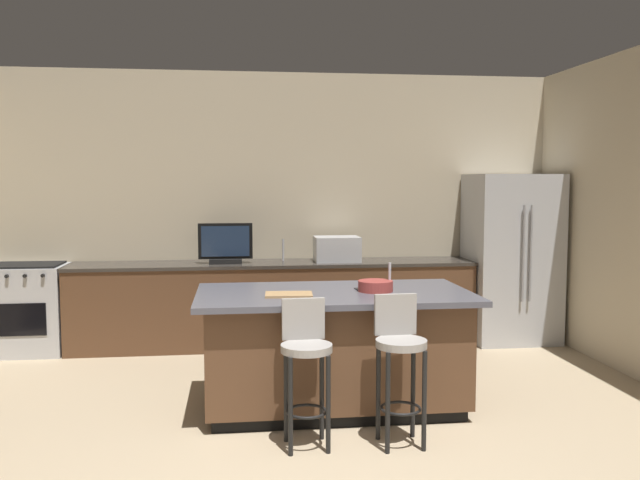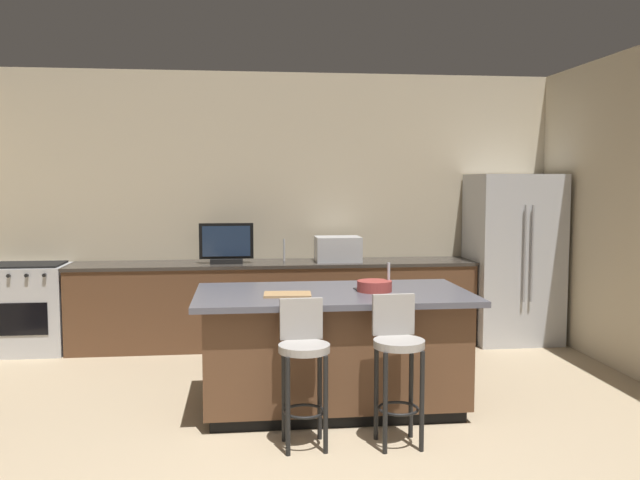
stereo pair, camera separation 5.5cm
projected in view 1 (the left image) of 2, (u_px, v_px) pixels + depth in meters
The scene contains 14 objects.
wall_back at pixel (279, 207), 7.48m from camera, with size 6.60×0.12×2.94m, color beige.
counter_back at pixel (274, 304), 7.18m from camera, with size 4.28×0.62×0.90m.
kitchen_island at pixel (334, 349), 5.19m from camera, with size 2.10×1.13×0.91m.
refrigerator at pixel (511, 258), 7.39m from camera, with size 0.92×0.79×1.83m.
range_oven at pixel (27, 309), 6.87m from camera, with size 0.76×0.63×0.92m.
microwave at pixel (337, 249), 7.21m from camera, with size 0.48×0.36×0.27m, color #B7BABF.
tv_monitor at pixel (225, 245), 7.01m from camera, with size 0.56×0.16×0.42m.
sink_faucet_back at pixel (283, 250), 7.24m from camera, with size 0.02×0.02×0.24m, color #B2B2B7.
sink_faucet_island at pixel (390, 276), 5.20m from camera, with size 0.02×0.02×0.22m, color #B2B2B7.
bar_stool_left at pixel (306, 359), 4.43m from camera, with size 0.34×0.34×0.97m.
bar_stool_right at pixel (400, 355), 4.47m from camera, with size 0.34×0.34×1.00m.
fruit_bowl at pixel (375, 286), 5.17m from camera, with size 0.27×0.27×0.08m, color #993833.
cell_phone at pixel (361, 289), 5.23m from camera, with size 0.07×0.15×0.01m, color black.
cutting_board at pixel (289, 295), 4.97m from camera, with size 0.35×0.23×0.02m, color #A87F51.
Camera 1 is at (-0.47, -3.17, 1.75)m, focal length 37.72 mm.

